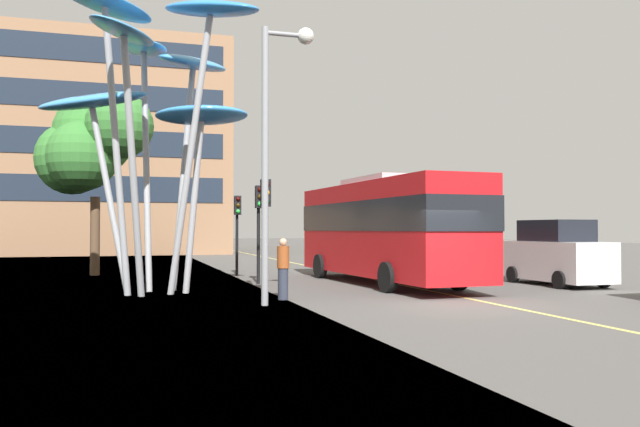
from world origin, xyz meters
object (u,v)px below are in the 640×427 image
(car_parked_far, at_px, (471,253))
(street_lamp, at_px, (276,126))
(red_bus, at_px, (384,226))
(leaf_sculpture, at_px, (154,78))
(car_parked_mid, at_px, (556,255))
(car_far_side, at_px, (366,245))
(pedestrian, at_px, (283,269))
(traffic_light_island_mid, at_px, (237,218))
(traffic_light_kerb_far, at_px, (259,213))
(car_side_street, at_px, (409,246))
(traffic_light_kerb_near, at_px, (265,211))

(car_parked_far, bearing_deg, street_lamp, -140.42)
(red_bus, distance_m, leaf_sculpture, 9.32)
(leaf_sculpture, bearing_deg, street_lamp, -55.24)
(car_parked_mid, relative_size, street_lamp, 0.59)
(car_far_side, height_order, pedestrian, car_far_side)
(pedestrian, bearing_deg, traffic_light_island_mid, 88.38)
(leaf_sculpture, bearing_deg, traffic_light_kerb_far, 30.18)
(traffic_light_kerb_far, height_order, street_lamp, street_lamp)
(car_far_side, bearing_deg, traffic_light_island_mid, -131.38)
(traffic_light_island_mid, xyz_separation_m, car_parked_mid, (10.06, -7.55, -1.38))
(car_side_street, bearing_deg, car_parked_far, -92.81)
(traffic_light_kerb_far, xyz_separation_m, car_far_side, (10.02, 15.69, -1.59))
(traffic_light_island_mid, bearing_deg, traffic_light_kerb_far, -88.87)
(traffic_light_kerb_near, relative_size, street_lamp, 0.47)
(car_parked_mid, bearing_deg, traffic_light_kerb_far, 161.55)
(traffic_light_island_mid, bearing_deg, car_parked_mid, -36.89)
(street_lamp, bearing_deg, red_bus, 45.46)
(traffic_light_island_mid, height_order, car_side_street, traffic_light_island_mid)
(car_parked_far, bearing_deg, pedestrian, -143.25)
(leaf_sculpture, bearing_deg, car_side_street, 40.17)
(traffic_light_kerb_near, bearing_deg, car_parked_far, 32.13)
(leaf_sculpture, bearing_deg, traffic_light_kerb_near, -32.60)
(street_lamp, bearing_deg, leaf_sculpture, 124.76)
(red_bus, relative_size, street_lamp, 1.51)
(car_far_side, bearing_deg, traffic_light_kerb_far, -122.57)
(traffic_light_kerb_near, bearing_deg, street_lamp, -94.50)
(traffic_light_island_mid, height_order, pedestrian, traffic_light_island_mid)
(traffic_light_kerb_near, distance_m, car_parked_far, 12.54)
(traffic_light_kerb_far, bearing_deg, car_far_side, 57.43)
(traffic_light_kerb_near, height_order, traffic_light_island_mid, traffic_light_kerb_near)
(traffic_light_kerb_near, distance_m, car_far_side, 22.59)
(car_side_street, bearing_deg, pedestrian, -125.54)
(car_parked_mid, bearing_deg, red_bus, 159.23)
(leaf_sculpture, bearing_deg, car_parked_far, 18.75)
(traffic_light_kerb_far, bearing_deg, street_lamp, -97.27)
(leaf_sculpture, height_order, street_lamp, leaf_sculpture)
(street_lamp, bearing_deg, traffic_light_island_mid, 86.05)
(red_bus, xyz_separation_m, car_parked_far, (5.57, 3.63, -1.17))
(red_bus, xyz_separation_m, traffic_light_island_mid, (-4.40, 5.40, 0.35))
(car_side_street, height_order, street_lamp, street_lamp)
(traffic_light_kerb_near, bearing_deg, red_bus, 31.03)
(leaf_sculpture, relative_size, car_parked_mid, 2.06)
(red_bus, distance_m, traffic_light_kerb_far, 4.50)
(car_parked_mid, distance_m, street_lamp, 11.78)
(car_side_street, bearing_deg, traffic_light_kerb_near, -128.27)
(car_parked_mid, bearing_deg, traffic_light_kerb_near, -175.48)
(traffic_light_kerb_far, xyz_separation_m, car_parked_mid, (9.97, -3.33, -1.48))
(traffic_light_island_mid, relative_size, car_parked_mid, 0.78)
(red_bus, bearing_deg, traffic_light_kerb_near, -148.97)
(pedestrian, bearing_deg, leaf_sculpture, 138.38)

